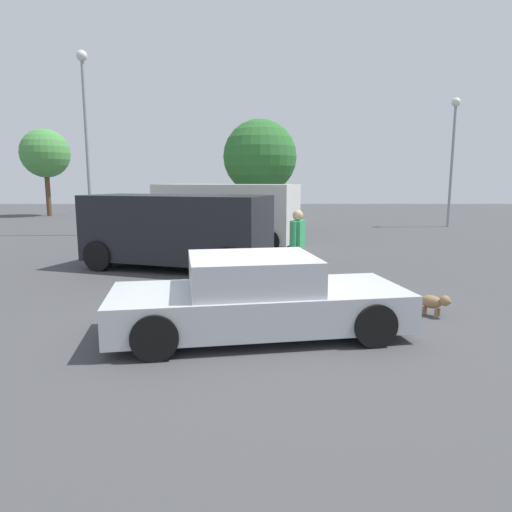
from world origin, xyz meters
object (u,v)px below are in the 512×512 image
object	(u,v)px
van_white	(225,213)
light_post_near	(83,115)
dog	(432,302)
light_post_mid	(451,140)
sedan_foreground	(255,298)
suv_dark	(174,229)
pedestrian	(295,241)

from	to	relation	value
van_white	light_post_near	xyz separation A→B (m)	(-6.11, 3.33, 3.85)
dog	light_post_near	distance (m)	16.59
light_post_mid	dog	bearing A→B (deg)	-113.21
sedan_foreground	van_white	size ratio (longest dim) A/B	0.88
suv_dark	light_post_near	world-z (taller)	light_post_near
suv_dark	van_white	bearing A→B (deg)	-86.09
suv_dark	light_post_near	bearing A→B (deg)	-38.79
dog	light_post_near	bearing A→B (deg)	174.94
suv_dark	light_post_mid	xyz separation A→B (m)	(12.06, 11.41, 3.27)
dog	light_post_near	size ratio (longest dim) A/B	0.06
sedan_foreground	pedestrian	size ratio (longest dim) A/B	2.73
dog	pedestrian	bearing A→B (deg)	178.23
van_white	suv_dark	bearing A→B (deg)	-85.99
sedan_foreground	dog	distance (m)	3.28
light_post_near	suv_dark	bearing A→B (deg)	-56.70
sedan_foreground	light_post_mid	size ratio (longest dim) A/B	0.73
sedan_foreground	dog	size ratio (longest dim) A/B	9.88
van_white	light_post_mid	size ratio (longest dim) A/B	0.84
sedan_foreground	dog	xyz separation A→B (m)	(3.12, 0.96, -0.32)
van_white	sedan_foreground	bearing A→B (deg)	-65.70
dog	van_white	world-z (taller)	van_white
suv_dark	pedestrian	size ratio (longest dim) A/B	3.04
van_white	dog	bearing A→B (deg)	-46.41
dog	light_post_mid	world-z (taller)	light_post_mid
suv_dark	light_post_mid	world-z (taller)	light_post_mid
dog	light_post_mid	size ratio (longest dim) A/B	0.07
van_white	pedestrian	xyz separation A→B (m)	(1.98, -6.44, -0.17)
dog	light_post_mid	xyz separation A→B (m)	(6.79, 15.84, 4.10)
van_white	light_post_mid	xyz separation A→B (m)	(10.98, 7.09, 3.15)
pedestrian	van_white	bearing A→B (deg)	-49.73
sedan_foreground	pedestrian	bearing A→B (deg)	64.91
sedan_foreground	light_post_mid	world-z (taller)	light_post_mid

